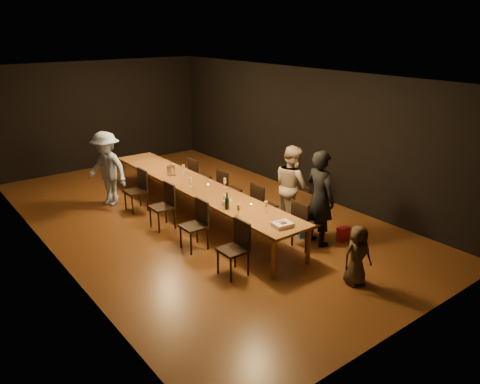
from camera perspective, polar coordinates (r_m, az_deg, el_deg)
ground at (r=10.14m, az=-5.14°, el=-3.14°), size 10.00×10.00×0.00m
room_shell at (r=9.53m, az=-5.53°, el=8.44°), size 6.04×10.04×3.02m
table at (r=9.89m, az=-5.27°, el=0.61°), size 0.90×6.00×0.75m
chair_right_0 at (r=8.74m, az=8.12°, el=-3.85°), size 0.42×0.42×0.93m
chair_right_1 at (r=9.54m, az=2.99°, el=-1.59°), size 0.42×0.42×0.93m
chair_right_2 at (r=10.42m, az=-1.29°, el=0.32°), size 0.42×0.42×0.93m
chair_right_3 at (r=11.36m, az=-4.89°, el=1.92°), size 0.42×0.42×0.93m
chair_left_0 at (r=7.71m, az=-0.86°, el=-7.00°), size 0.42×0.42×0.93m
chair_left_1 at (r=8.61m, az=-5.67°, el=-4.11°), size 0.42×0.42×0.93m
chair_left_2 at (r=9.58m, az=-9.51°, el=-1.76°), size 0.42×0.42×0.93m
chair_left_3 at (r=10.59m, az=-12.62°, el=0.16°), size 0.42×0.42×0.93m
woman_birthday at (r=8.76m, az=9.71°, el=-0.73°), size 0.45×0.67×1.82m
woman_tan at (r=9.52m, az=6.36°, el=0.71°), size 0.82×0.95×1.69m
man_blue at (r=11.01m, az=-15.91°, el=2.74°), size 1.00×1.26×1.70m
child at (r=7.67m, az=14.11°, el=-7.50°), size 0.56×0.45×1.00m
gift_bag_red at (r=9.23m, az=12.44°, el=-5.02°), size 0.24×0.14×0.28m
gift_bag_blue at (r=9.25m, az=7.88°, el=-4.45°), size 0.31×0.26×0.33m
birthday_cake at (r=7.85m, az=5.20°, el=-3.98°), size 0.35×0.29×0.08m
plate_stack at (r=8.73m, az=-1.61°, el=-1.27°), size 0.19×0.19×0.10m
champagne_bottle at (r=8.49m, az=-1.58°, el=-1.05°), size 0.10×0.10×0.34m
ice_bucket at (r=10.59m, az=-8.41°, el=2.63°), size 0.24×0.24×0.20m
wineglass_0 at (r=8.25m, az=-0.16°, el=-2.18°), size 0.06×0.06×0.21m
wineglass_1 at (r=8.40m, az=3.21°, el=-1.79°), size 0.06×0.06×0.21m
wineglass_2 at (r=8.70m, az=-1.92°, el=-0.98°), size 0.06×0.06×0.21m
wineglass_3 at (r=9.64m, az=-1.86°, el=1.12°), size 0.06×0.06×0.21m
wineglass_4 at (r=9.73m, az=-6.08°, el=1.19°), size 0.06×0.06×0.21m
wineglass_5 at (r=10.62m, az=-6.89°, el=2.78°), size 0.06×0.06×0.21m
tealight_near at (r=8.70m, az=1.35°, el=-1.60°), size 0.05×0.05×0.03m
tealight_mid at (r=9.79m, az=-3.90°, el=0.83°), size 0.05×0.05×0.03m
tealight_far at (r=11.15m, az=-8.70°, el=3.03°), size 0.05×0.05×0.03m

